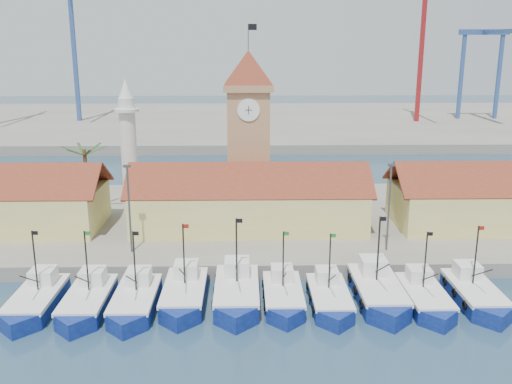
{
  "coord_description": "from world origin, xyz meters",
  "views": [
    {
      "loc": [
        -0.43,
        -42.64,
        22.21
      ],
      "look_at": [
        0.75,
        18.0,
        6.13
      ],
      "focal_mm": 40.0,
      "sensor_mm": 36.0,
      "label": 1
    }
  ],
  "objects_px": {
    "clock_tower": "(249,129)",
    "minaret": "(129,144)",
    "boat_0": "(35,302)",
    "boat_5": "(283,298)"
  },
  "relations": [
    {
      "from": "boat_0",
      "to": "clock_tower",
      "type": "xyz_separation_m",
      "value": [
        18.32,
        23.96,
        11.21
      ]
    },
    {
      "from": "clock_tower",
      "to": "minaret",
      "type": "distance_m",
      "value": 15.3
    },
    {
      "from": "boat_0",
      "to": "clock_tower",
      "type": "bearing_deg",
      "value": 52.6
    },
    {
      "from": "clock_tower",
      "to": "minaret",
      "type": "height_order",
      "value": "clock_tower"
    },
    {
      "from": "boat_0",
      "to": "clock_tower",
      "type": "distance_m",
      "value": 32.17
    },
    {
      "from": "clock_tower",
      "to": "minaret",
      "type": "xyz_separation_m",
      "value": [
        -15.0,
        2.0,
        -2.23
      ]
    },
    {
      "from": "boat_5",
      "to": "boat_0",
      "type": "bearing_deg",
      "value": -178.32
    },
    {
      "from": "boat_5",
      "to": "clock_tower",
      "type": "relative_size",
      "value": 0.4
    },
    {
      "from": "boat_0",
      "to": "minaret",
      "type": "relative_size",
      "value": 0.59
    },
    {
      "from": "minaret",
      "to": "clock_tower",
      "type": "bearing_deg",
      "value": -7.61
    }
  ]
}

